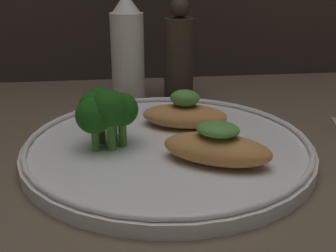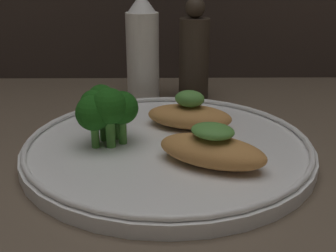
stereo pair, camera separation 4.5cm
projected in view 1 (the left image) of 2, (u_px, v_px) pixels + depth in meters
The scene contains 7 objects.
ground_plane at pixel (168, 159), 46.92cm from camera, with size 180.00×180.00×1.00cm, color brown.
plate at pixel (168, 146), 46.38cm from camera, with size 31.56×31.56×2.00cm.
grilled_meat_front at pixel (217, 147), 41.12cm from camera, with size 11.97×9.43×4.20cm.
grilled_meat_middle at pixel (185, 114), 50.62cm from camera, with size 11.38×8.20×4.51cm.
broccoli_bunch at pixel (106, 110), 44.00cm from camera, with size 6.54×6.02×6.51cm.
sauce_bottle at pixel (128, 50), 63.34cm from camera, with size 4.98×4.98×16.06cm.
pepper_grinder at pixel (179, 54), 64.51cm from camera, with size 4.60×4.60×15.31cm.
Camera 1 is at (-5.10, -42.18, 19.72)cm, focal length 45.00 mm.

